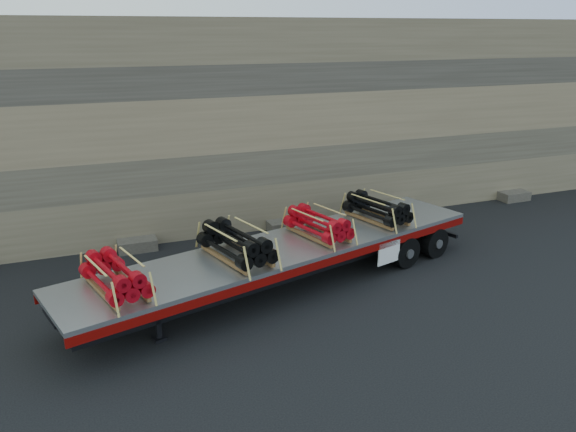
% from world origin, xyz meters
% --- Properties ---
extents(ground, '(120.00, 120.00, 0.00)m').
position_xyz_m(ground, '(0.00, 0.00, 0.00)').
color(ground, black).
rests_on(ground, ground).
extents(rock_wall, '(44.00, 3.00, 7.00)m').
position_xyz_m(rock_wall, '(0.00, 6.50, 3.50)').
color(rock_wall, '#7A6B54').
rests_on(rock_wall, ground).
extents(trailer, '(12.26, 5.45, 1.21)m').
position_xyz_m(trailer, '(0.39, 0.51, 0.60)').
color(trailer, '#ABAEB3').
rests_on(trailer, ground).
extents(bundle_front, '(1.46, 2.14, 0.69)m').
position_xyz_m(bundle_front, '(-4.01, -0.70, 1.55)').
color(bundle_front, '#B60915').
rests_on(bundle_front, trailer).
extents(bundle_midfront, '(1.61, 2.36, 0.76)m').
position_xyz_m(bundle_midfront, '(-1.05, 0.12, 1.59)').
color(bundle_midfront, black).
rests_on(bundle_midfront, trailer).
extents(bundle_midrear, '(1.45, 2.12, 0.68)m').
position_xyz_m(bundle_midrear, '(1.49, 0.82, 1.55)').
color(bundle_midrear, '#B60915').
rests_on(bundle_midrear, trailer).
extents(bundle_rear, '(1.48, 2.17, 0.70)m').
position_xyz_m(bundle_rear, '(3.68, 1.42, 1.56)').
color(bundle_rear, black).
rests_on(bundle_rear, trailer).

